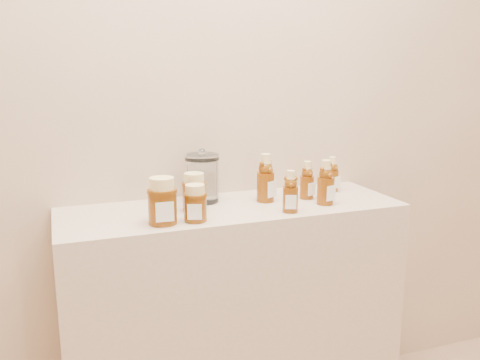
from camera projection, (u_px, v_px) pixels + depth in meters
name	position (u px, v px, depth m)	size (l,w,h in m)	color
wall_back	(215.00, 75.00, 1.87)	(3.50, 0.02, 2.70)	tan
display_table	(233.00, 323.00, 1.88)	(1.20, 0.40, 0.90)	tan
bear_bottle_back_left	(266.00, 175.00, 1.83)	(0.07, 0.07, 0.20)	#592907
bear_bottle_back_mid	(307.00, 178.00, 1.87)	(0.05, 0.05, 0.16)	#592907
bear_bottle_back_right	(332.00, 172.00, 1.99)	(0.05, 0.05, 0.15)	#592907
bear_bottle_front_left	(291.00, 189.00, 1.70)	(0.05, 0.05, 0.16)	#592907
bear_bottle_front_right	(326.00, 179.00, 1.79)	(0.06, 0.06, 0.18)	#592907
honey_jar_left	(162.00, 201.00, 1.57)	(0.09, 0.09, 0.15)	#592907
honey_jar_back	(194.00, 192.00, 1.71)	(0.08, 0.08, 0.13)	#592907
honey_jar_front	(195.00, 203.00, 1.60)	(0.08, 0.08, 0.12)	#592907
glass_canister	(202.00, 176.00, 1.82)	(0.12, 0.12, 0.19)	white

